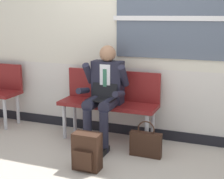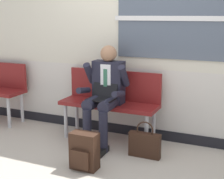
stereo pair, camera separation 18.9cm
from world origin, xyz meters
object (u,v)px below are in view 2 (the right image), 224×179
(person_seated, at_px, (104,92))
(backpack, at_px, (84,151))
(bench_with_person, at_px, (111,98))
(handbag, at_px, (145,144))

(person_seated, relative_size, backpack, 3.08)
(bench_with_person, relative_size, backpack, 3.18)
(handbag, bearing_deg, bench_with_person, 146.95)
(backpack, bearing_deg, person_seated, 98.35)
(backpack, xyz_separation_m, handbag, (0.50, 0.56, -0.04))
(person_seated, bearing_deg, backpack, -81.65)
(bench_with_person, distance_m, person_seated, 0.24)
(handbag, bearing_deg, backpack, -132.09)
(person_seated, xyz_separation_m, backpack, (0.11, -0.76, -0.48))
(bench_with_person, bearing_deg, backpack, -83.37)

